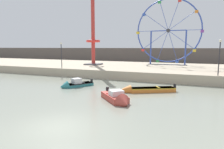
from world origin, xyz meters
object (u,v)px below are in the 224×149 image
(motorboat_orange_hull, at_px, (143,90))
(motorboat_teal_painted, at_px, (74,85))
(motorboat_faded_red, at_px, (118,98))
(promenade_lamp_near, at_px, (61,51))
(ferris_wheel_blue_frame, at_px, (168,32))
(drop_tower_red_tower, at_px, (93,30))
(promenade_lamp_far, at_px, (220,52))

(motorboat_orange_hull, bearing_deg, motorboat_teal_painted, -26.03)
(motorboat_teal_painted, bearing_deg, motorboat_faded_red, 90.12)
(motorboat_faded_red, distance_m, promenade_lamp_near, 18.67)
(ferris_wheel_blue_frame, bearing_deg, drop_tower_red_tower, -157.76)
(motorboat_faded_red, xyz_separation_m, promenade_lamp_far, (8.75, 11.03, 3.73))
(motorboat_teal_painted, distance_m, ferris_wheel_blue_frame, 22.63)
(ferris_wheel_blue_frame, height_order, promenade_lamp_far, ferris_wheel_blue_frame)
(motorboat_orange_hull, xyz_separation_m, drop_tower_red_tower, (-12.96, 13.92, 7.60))
(promenade_lamp_far, bearing_deg, ferris_wheel_blue_frame, 119.87)
(promenade_lamp_near, bearing_deg, motorboat_teal_painted, -46.31)
(ferris_wheel_blue_frame, relative_size, promenade_lamp_far, 2.91)
(motorboat_teal_painted, xyz_separation_m, drop_tower_red_tower, (-4.79, 14.31, 7.56))
(promenade_lamp_near, height_order, promenade_lamp_far, promenade_lamp_far)
(motorboat_orange_hull, distance_m, ferris_wheel_blue_frame, 20.65)
(ferris_wheel_blue_frame, bearing_deg, motorboat_teal_painted, -113.11)
(motorboat_orange_hull, height_order, promenade_lamp_far, promenade_lamp_far)
(motorboat_faded_red, distance_m, motorboat_teal_painted, 8.19)
(motorboat_teal_painted, relative_size, ferris_wheel_blue_frame, 0.33)
(motorboat_teal_painted, bearing_deg, motorboat_orange_hull, 123.57)
(motorboat_teal_painted, xyz_separation_m, promenade_lamp_near, (-7.11, 7.44, 3.71))
(motorboat_faded_red, bearing_deg, motorboat_orange_hull, 121.78)
(motorboat_faded_red, bearing_deg, promenade_lamp_near, -173.77)
(motorboat_orange_hull, bearing_deg, promenade_lamp_far, -168.58)
(drop_tower_red_tower, distance_m, promenade_lamp_near, 8.21)
(motorboat_faded_red, relative_size, motorboat_teal_painted, 0.94)
(ferris_wheel_blue_frame, xyz_separation_m, drop_tower_red_tower, (-13.20, -5.40, 0.29))
(ferris_wheel_blue_frame, relative_size, drop_tower_red_tower, 0.75)
(ferris_wheel_blue_frame, xyz_separation_m, promenade_lamp_near, (-15.52, -12.27, -3.56))
(motorboat_faded_red, height_order, motorboat_orange_hull, motorboat_faded_red)
(motorboat_faded_red, height_order, ferris_wheel_blue_frame, ferris_wheel_blue_frame)
(drop_tower_red_tower, bearing_deg, motorboat_faded_red, -57.38)
(motorboat_faded_red, bearing_deg, motorboat_teal_painted, -165.05)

